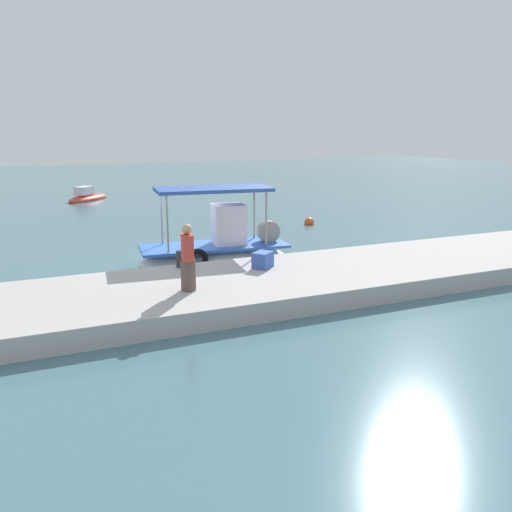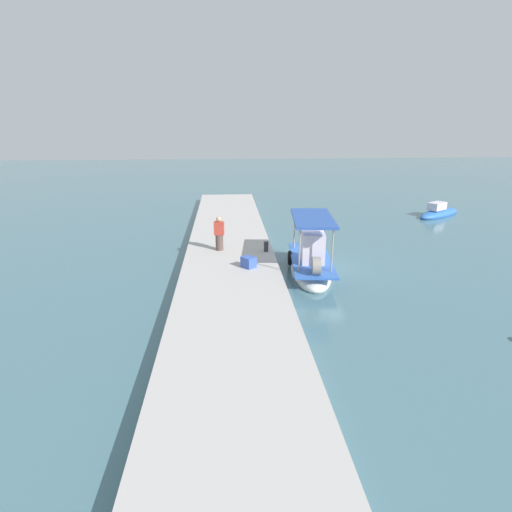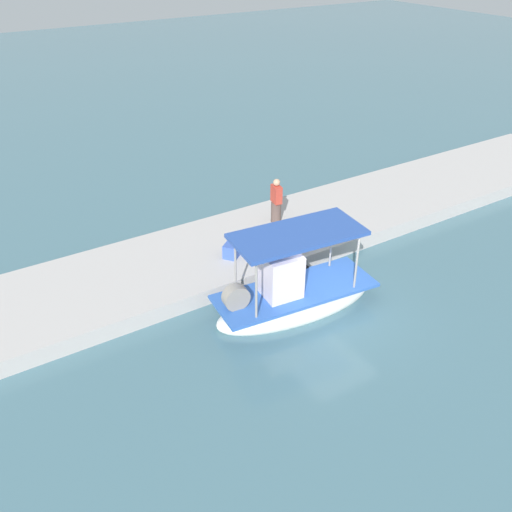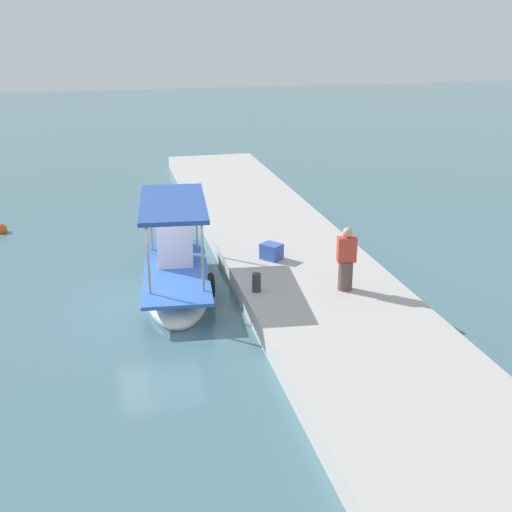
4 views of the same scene
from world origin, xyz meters
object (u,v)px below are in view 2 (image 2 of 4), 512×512
at_px(cargo_crate, 249,262).
at_px(moored_boat_near, 439,213).
at_px(main_fishing_boat, 311,263).
at_px(mooring_bollard, 266,247).
at_px(fisherman_near_bollard, 219,235).

relative_size(cargo_crate, moored_boat_near, 0.13).
bearing_deg(main_fishing_boat, cargo_crate, -81.49).
height_order(mooring_bollard, moored_boat_near, moored_boat_near).
xyz_separation_m(mooring_bollard, moored_boat_near, (-9.72, 14.28, -0.59)).
relative_size(main_fishing_boat, fisherman_near_bollard, 3.11).
bearing_deg(fisherman_near_bollard, mooring_bollard, 79.85).
xyz_separation_m(main_fishing_boat, moored_boat_near, (-11.60, 12.31, -0.30)).
bearing_deg(main_fishing_boat, fisherman_near_bollard, -117.90).
bearing_deg(fisherman_near_bollard, main_fishing_boat, 62.10).
xyz_separation_m(fisherman_near_bollard, cargo_crate, (2.76, 1.35, -0.56)).
height_order(main_fishing_boat, moored_boat_near, main_fishing_boat).
distance_m(fisherman_near_bollard, moored_boat_near, 19.12).
bearing_deg(fisherman_near_bollard, moored_boat_near, 119.15).
bearing_deg(moored_boat_near, main_fishing_boat, -46.70).
height_order(fisherman_near_bollard, moored_boat_near, fisherman_near_bollard).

